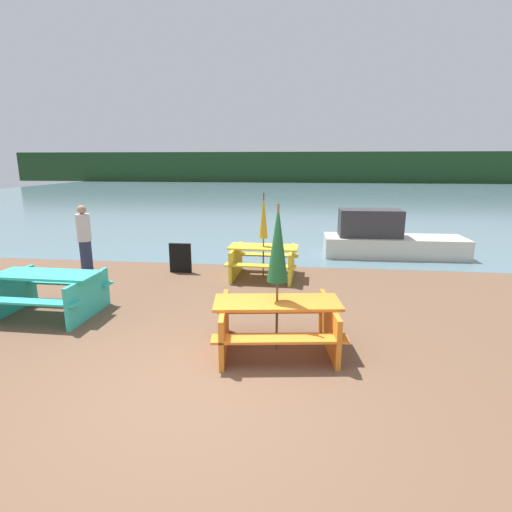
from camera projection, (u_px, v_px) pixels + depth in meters
The scene contains 11 objects.
ground_plane at pixel (199, 393), 4.86m from camera, with size 60.00×60.00×0.00m, color brown.
water at pixel (290, 194), 34.95m from camera, with size 60.00×50.00×0.00m.
far_treeline at pixel (296, 167), 53.81m from camera, with size 80.00×1.60×4.00m.
picnic_table_orange at pixel (277, 320), 5.92m from camera, with size 2.02×1.62×0.76m.
picnic_table_teal at pixel (48, 290), 7.26m from camera, with size 1.86×1.41×0.79m.
picnic_table_yellow at pixel (263, 259), 9.65m from camera, with size 1.68×1.43×0.77m.
umbrella_gold at pixel (264, 217), 9.41m from camera, with size 0.21×0.21×2.05m.
umbrella_darkgreen at pixel (278, 244), 5.65m from camera, with size 0.30×0.30×2.18m.
boat at pixel (387, 239), 11.85m from camera, with size 4.09×1.33×1.38m.
person at pixel (85, 239), 10.04m from camera, with size 0.34×0.34×1.70m.
signboard at pixel (180, 258), 10.08m from camera, with size 0.55×0.08×0.75m.
Camera 1 is at (1.21, -4.22, 2.75)m, focal length 28.00 mm.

